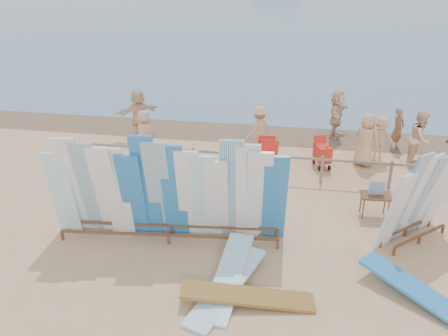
% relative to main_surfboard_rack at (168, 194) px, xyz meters
% --- Properties ---
extents(ground, '(160.00, 160.00, 0.00)m').
position_rel_main_surfboard_rack_xyz_m(ground, '(1.70, 0.80, -1.26)').
color(ground, tan).
rests_on(ground, ground).
extents(wet_sand_strip, '(40.00, 2.60, 0.01)m').
position_rel_main_surfboard_rack_xyz_m(wet_sand_strip, '(1.70, 8.00, -1.26)').
color(wet_sand_strip, brown).
rests_on(wet_sand_strip, ground).
extents(fence, '(12.08, 0.08, 0.90)m').
position_rel_main_surfboard_rack_xyz_m(fence, '(1.70, 3.80, -0.63)').
color(fence, '#7C715E').
rests_on(fence, ground).
extents(main_surfboard_rack, '(5.69, 1.33, 2.84)m').
position_rel_main_surfboard_rack_xyz_m(main_surfboard_rack, '(0.00, 0.00, 0.00)').
color(main_surfboard_rack, brown).
rests_on(main_surfboard_rack, ground).
extents(side_surfboard_rack, '(1.99, 1.88, 2.52)m').
position_rel_main_surfboard_rack_xyz_m(side_surfboard_rack, '(5.87, 0.98, -0.14)').
color(side_surfboard_rack, brown).
rests_on(side_surfboard_rack, ground).
extents(vendor_table, '(0.81, 0.60, 1.02)m').
position_rel_main_surfboard_rack_xyz_m(vendor_table, '(5.06, 2.04, -0.92)').
color(vendor_table, brown).
rests_on(vendor_table, ground).
extents(flat_board_d, '(2.42, 2.15, 0.42)m').
position_rel_main_surfboard_rack_xyz_m(flat_board_d, '(5.63, -1.38, -1.26)').
color(flat_board_d, '#2776C3').
rests_on(flat_board_d, ground).
extents(flat_board_a, '(0.75, 2.72, 0.42)m').
position_rel_main_surfboard_rack_xyz_m(flat_board_a, '(1.72, -1.45, -1.26)').
color(flat_board_a, '#93D3EB').
rests_on(flat_board_a, ground).
extents(flat_board_b, '(1.41, 2.73, 0.30)m').
position_rel_main_surfboard_rack_xyz_m(flat_board_b, '(1.72, -1.72, -1.26)').
color(flat_board_b, '#93D3EB').
rests_on(flat_board_b, ground).
extents(flat_board_c, '(2.74, 0.89, 0.33)m').
position_rel_main_surfboard_rack_xyz_m(flat_board_c, '(2.18, -1.99, -1.26)').
color(flat_board_c, olive).
rests_on(flat_board_c, ground).
extents(beach_chair_left, '(0.70, 0.72, 0.95)m').
position_rel_main_surfboard_rack_xyz_m(beach_chair_left, '(1.97, 4.53, -0.99)').
color(beach_chair_left, red).
rests_on(beach_chair_left, ground).
extents(beach_chair_right, '(0.59, 0.61, 0.90)m').
position_rel_main_surfboard_rack_xyz_m(beach_chair_right, '(1.91, 5.05, -1.00)').
color(beach_chair_right, red).
rests_on(beach_chair_right, ground).
extents(stroller, '(0.72, 0.85, 1.00)m').
position_rel_main_surfboard_rack_xyz_m(stroller, '(3.73, 5.06, -0.86)').
color(stroller, red).
rests_on(stroller, ground).
extents(beachgoer_5, '(0.92, 1.78, 1.83)m').
position_rel_main_surfboard_rack_xyz_m(beachgoer_5, '(4.27, 8.06, -0.35)').
color(beachgoer_5, beige).
rests_on(beachgoer_5, ground).
extents(beachgoer_8, '(0.77, 0.99, 1.83)m').
position_rel_main_surfboard_rack_xyz_m(beachgoer_8, '(6.85, 5.85, -0.35)').
color(beachgoer_8, beige).
rests_on(beachgoer_8, ground).
extents(beachgoer_6, '(0.97, 0.80, 1.79)m').
position_rel_main_surfboard_rack_xyz_m(beachgoer_6, '(5.11, 5.49, -0.37)').
color(beachgoer_6, tan).
rests_on(beachgoer_6, ground).
extents(beachgoer_11, '(1.66, 1.55, 1.85)m').
position_rel_main_surfboard_rack_xyz_m(beachgoer_11, '(-3.14, 6.82, -0.34)').
color(beachgoer_11, beige).
rests_on(beachgoer_11, ground).
extents(beachgoer_0, '(0.72, 0.85, 1.58)m').
position_rel_main_surfboard_rack_xyz_m(beachgoer_0, '(-2.36, 5.17, -0.47)').
color(beachgoer_0, tan).
rests_on(beachgoer_0, ground).
extents(beachgoer_7, '(0.61, 0.62, 1.54)m').
position_rel_main_surfboard_rack_xyz_m(beachgoer_7, '(6.36, 7.10, -0.49)').
color(beachgoer_7, '#8C6042').
rests_on(beachgoer_7, ground).
extents(beachgoer_9, '(1.03, 0.45, 1.57)m').
position_rel_main_surfboard_rack_xyz_m(beachgoer_9, '(5.61, 5.96, -0.48)').
color(beachgoer_9, tan).
rests_on(beachgoer_9, ground).
extents(beachgoer_3, '(1.06, 1.12, 1.70)m').
position_rel_main_surfboard_rack_xyz_m(beachgoer_3, '(1.54, 6.00, -0.42)').
color(beachgoer_3, tan).
rests_on(beachgoer_3, ground).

